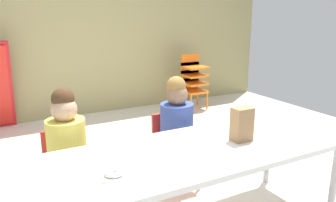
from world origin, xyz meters
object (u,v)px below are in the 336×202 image
(seated_child_near_camera, at_px, (66,141))
(donut_powdered_on_plate, at_px, (114,172))
(paper_bag_brown, at_px, (242,124))
(paper_plate_near_edge, at_px, (114,175))
(paper_plate_center_table, at_px, (218,152))
(kid_chair_orange_stack, at_px, (193,78))
(seated_child_middle_seat, at_px, (176,123))
(craft_table, at_px, (187,158))

(seated_child_near_camera, relative_size, donut_powdered_on_plate, 8.89)
(paper_bag_brown, xyz_separation_m, paper_plate_near_edge, (-0.89, -0.08, -0.11))
(paper_bag_brown, height_order, donut_powdered_on_plate, paper_bag_brown)
(paper_plate_center_table, bearing_deg, paper_plate_near_edge, 179.46)
(kid_chair_orange_stack, bearing_deg, seated_child_middle_seat, -125.70)
(donut_powdered_on_plate, bearing_deg, seated_child_near_camera, 97.27)
(craft_table, height_order, paper_plate_center_table, paper_plate_center_table)
(paper_plate_center_table, bearing_deg, craft_table, 143.04)
(craft_table, relative_size, seated_child_near_camera, 2.32)
(craft_table, relative_size, paper_plate_near_edge, 11.82)
(craft_table, height_order, kid_chair_orange_stack, kid_chair_orange_stack)
(seated_child_middle_seat, height_order, paper_plate_near_edge, seated_child_middle_seat)
(seated_child_near_camera, height_order, paper_plate_center_table, seated_child_near_camera)
(paper_bag_brown, bearing_deg, kid_chair_orange_stack, 63.60)
(seated_child_middle_seat, height_order, kid_chair_orange_stack, seated_child_middle_seat)
(kid_chair_orange_stack, height_order, donut_powdered_on_plate, kid_chair_orange_stack)
(seated_child_near_camera, relative_size, seated_child_middle_seat, 1.00)
(seated_child_near_camera, distance_m, paper_bag_brown, 1.17)
(seated_child_near_camera, relative_size, paper_bag_brown, 4.17)
(kid_chair_orange_stack, distance_m, paper_plate_center_table, 3.09)
(kid_chair_orange_stack, height_order, paper_plate_near_edge, kid_chair_orange_stack)
(paper_plate_near_edge, bearing_deg, paper_plate_center_table, -0.54)
(paper_plate_near_edge, bearing_deg, seated_child_near_camera, 97.27)
(craft_table, xyz_separation_m, seated_child_near_camera, (-0.59, 0.60, 0.01))
(paper_plate_center_table, height_order, donut_powdered_on_plate, donut_powdered_on_plate)
(seated_child_middle_seat, distance_m, paper_plate_near_edge, 1.04)
(paper_plate_near_edge, bearing_deg, seated_child_middle_seat, 42.61)
(seated_child_near_camera, relative_size, paper_plate_near_edge, 5.10)
(seated_child_middle_seat, bearing_deg, kid_chair_orange_stack, 54.30)
(kid_chair_orange_stack, distance_m, paper_plate_near_edge, 3.45)
(seated_child_near_camera, bearing_deg, paper_bag_brown, -32.21)
(seated_child_middle_seat, height_order, donut_powdered_on_plate, seated_child_middle_seat)
(craft_table, distance_m, paper_plate_near_edge, 0.51)
(paper_bag_brown, height_order, paper_plate_near_edge, paper_bag_brown)
(paper_plate_near_edge, height_order, paper_plate_center_table, same)
(seated_child_near_camera, xyz_separation_m, paper_plate_center_table, (0.73, -0.71, 0.04))
(craft_table, xyz_separation_m, paper_plate_center_table, (0.15, -0.11, 0.05))
(seated_child_near_camera, distance_m, paper_plate_center_table, 1.02)
(paper_bag_brown, distance_m, donut_powdered_on_plate, 0.90)
(seated_child_near_camera, bearing_deg, donut_powdered_on_plate, -82.73)
(paper_plate_near_edge, distance_m, paper_plate_center_table, 0.64)
(seated_child_near_camera, height_order, seated_child_middle_seat, same)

